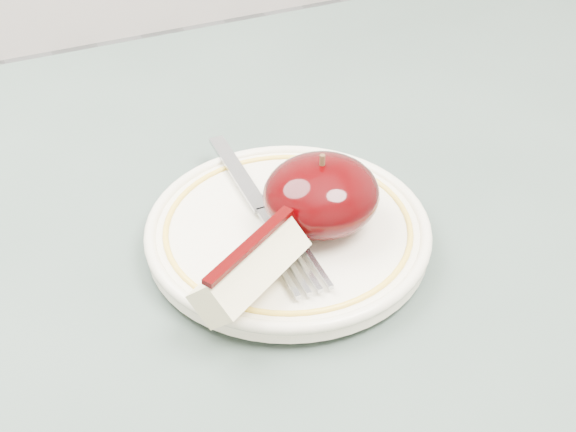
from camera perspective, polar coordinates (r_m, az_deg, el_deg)
name	(u,v)px	position (r m, az deg, el deg)	size (l,w,h in m)	color
table	(378,380)	(0.62, 6.45, -11.55)	(0.90, 0.90, 0.75)	brown
plate	(288,231)	(0.58, 0.00, -1.08)	(0.21, 0.21, 0.02)	#F4ECCC
apple_half	(321,195)	(0.57, 2.38, 1.52)	(0.08, 0.08, 0.06)	black
apple_wedge	(251,269)	(0.52, -2.65, -3.75)	(0.09, 0.08, 0.04)	beige
fork	(263,211)	(0.59, -1.82, 0.35)	(0.03, 0.20, 0.00)	#93959B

